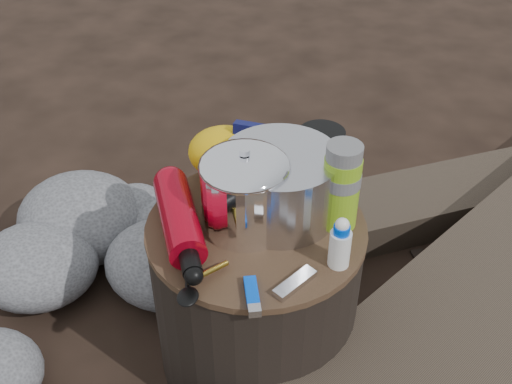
% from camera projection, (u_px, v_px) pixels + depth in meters
% --- Properties ---
extents(ground, '(60.00, 60.00, 0.00)m').
position_uv_depth(ground, '(256.00, 354.00, 1.46)').
color(ground, black).
rests_on(ground, ground).
extents(stump, '(0.43, 0.43, 0.40)m').
position_uv_depth(stump, '(256.00, 296.00, 1.34)').
color(stump, black).
rests_on(stump, ground).
extents(rock_ring, '(0.47, 1.03, 0.20)m').
position_uv_depth(rock_ring, '(76.00, 324.00, 1.40)').
color(rock_ring, slate).
rests_on(rock_ring, ground).
extents(log_small, '(1.17, 0.78, 0.10)m').
position_uv_depth(log_small, '(482.00, 190.00, 1.87)').
color(log_small, '#392F25').
rests_on(log_small, ground).
extents(foil_windscreen, '(0.23, 0.23, 0.14)m').
position_uv_depth(foil_windscreen, '(280.00, 184.00, 1.21)').
color(foil_windscreen, silver).
rests_on(foil_windscreen, stump).
extents(camping_pot, '(0.17, 0.17, 0.17)m').
position_uv_depth(camping_pot, '(245.00, 190.00, 1.17)').
color(camping_pot, white).
rests_on(camping_pot, stump).
extents(fuel_bottle, '(0.19, 0.29, 0.07)m').
position_uv_depth(fuel_bottle, '(179.00, 217.00, 1.18)').
color(fuel_bottle, '#A30517').
rests_on(fuel_bottle, stump).
extents(thermos, '(0.07, 0.07, 0.18)m').
position_uv_depth(thermos, '(341.00, 186.00, 1.17)').
color(thermos, '#86BD1C').
rests_on(thermos, stump).
extents(travel_mug, '(0.09, 0.09, 0.13)m').
position_uv_depth(travel_mug, '(320.00, 160.00, 1.28)').
color(travel_mug, black).
rests_on(travel_mug, stump).
extents(stuff_sack, '(0.16, 0.13, 0.11)m').
position_uv_depth(stuff_sack, '(226.00, 153.00, 1.32)').
color(stuff_sack, '#F1B70C').
rests_on(stuff_sack, stump).
extents(food_pouch, '(0.11, 0.04, 0.13)m').
position_uv_depth(food_pouch, '(257.00, 154.00, 1.30)').
color(food_pouch, '#0C0F47').
rests_on(food_pouch, stump).
extents(lighter, '(0.05, 0.09, 0.02)m').
position_uv_depth(lighter, '(252.00, 292.00, 1.07)').
color(lighter, '#0049F0').
rests_on(lighter, stump).
extents(multitool, '(0.07, 0.09, 0.01)m').
position_uv_depth(multitool, '(295.00, 283.00, 1.09)').
color(multitool, silver).
rests_on(multitool, stump).
extents(spork, '(0.07, 0.15, 0.01)m').
position_uv_depth(spork, '(188.00, 269.00, 1.11)').
color(spork, black).
rests_on(spork, stump).
extents(squeeze_bottle, '(0.04, 0.04, 0.09)m').
position_uv_depth(squeeze_bottle, '(340.00, 245.00, 1.10)').
color(squeeze_bottle, white).
rests_on(squeeze_bottle, stump).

